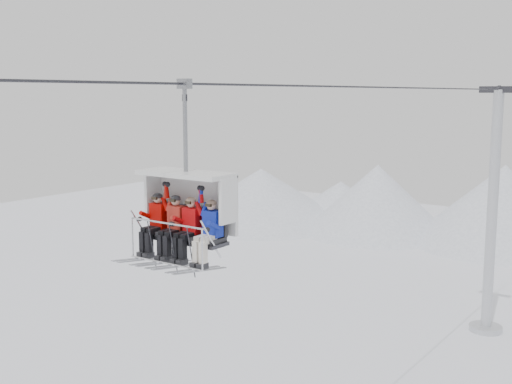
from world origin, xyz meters
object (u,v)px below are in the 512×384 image
Objects in this scene: skier_center_left at (173,225)px; skier_far_left at (156,222)px; chairlift_carrier at (190,203)px; lift_tower_right at (491,229)px; skier_far_right at (209,230)px; skier_center_right at (189,227)px.

skier_far_left is at bearing 180.00° from skier_center_left.
chairlift_carrier is 2.36× the size of skier_center_left.
lift_tower_right reaches higher than chairlift_carrier.
skier_far_left is at bearing -158.89° from chairlift_carrier.
skier_far_right is at bearing -20.77° from chairlift_carrier.
skier_center_right is (1.01, 0.00, 0.00)m from skier_far_left.
skier_far_right is (1.59, 0.00, 0.00)m from skier_far_left.
skier_far_left is at bearing 180.00° from skier_far_right.
skier_far_left is at bearing 180.00° from skier_center_right.
skier_far_left is (-0.79, -24.85, 4.41)m from lift_tower_right.
skier_far_right is at bearing 0.00° from skier_center_right.
chairlift_carrier is 2.36× the size of skier_far_left.
lift_tower_right is 25.24m from skier_center_left.
skier_center_left is at bearing 180.00° from skier_center_right.
skier_center_right is at bearing 0.00° from skier_center_left.
skier_far_left is 1.00× the size of skier_center_right.
skier_center_left is 0.46m from skier_center_right.
chairlift_carrier reaches higher than skier_far_left.
lift_tower_right is 25.25m from skier_far_left.
lift_tower_right is at bearing 90.00° from chairlift_carrier.
skier_far_right is at bearing 0.00° from skier_center_left.
chairlift_carrier is 0.60m from skier_center_left.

